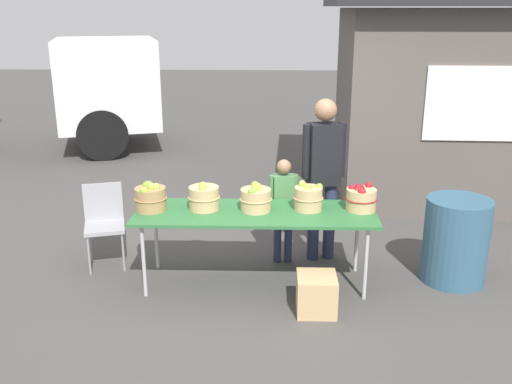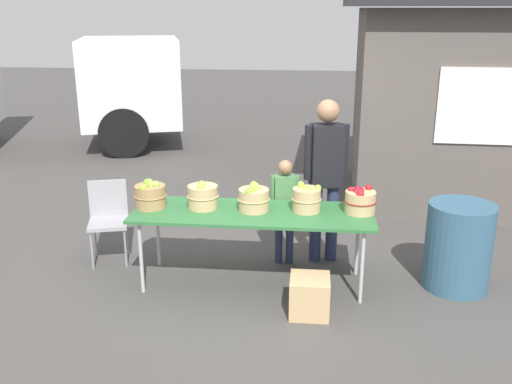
{
  "view_description": "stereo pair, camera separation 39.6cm",
  "coord_description": "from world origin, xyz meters",
  "px_view_note": "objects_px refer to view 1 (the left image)",
  "views": [
    {
      "loc": [
        0.15,
        -5.11,
        2.61
      ],
      "look_at": [
        0.0,
        0.3,
        0.85
      ],
      "focal_mm": 39.99,
      "sensor_mm": 36.0,
      "label": 1
    },
    {
      "loc": [
        0.55,
        -5.08,
        2.61
      ],
      "look_at": [
        0.0,
        0.3,
        0.85
      ],
      "focal_mm": 39.99,
      "sensor_mm": 36.0,
      "label": 2
    }
  ],
  "objects_px": {
    "folding_chair": "(104,219)",
    "trash_barrel": "(456,240)",
    "apple_basket_green_0": "(151,198)",
    "apple_basket_green_3": "(308,197)",
    "market_table": "(255,216)",
    "apple_basket_green_2": "(256,199)",
    "produce_crate": "(316,294)",
    "apple_basket_green_1": "(204,197)",
    "child_customer": "(283,203)",
    "vendor_adult": "(323,168)",
    "apple_basket_red_0": "(361,198)"
  },
  "relations": [
    {
      "from": "apple_basket_green_2",
      "to": "child_customer",
      "type": "bearing_deg",
      "value": 59.62
    },
    {
      "from": "market_table",
      "to": "apple_basket_green_0",
      "type": "height_order",
      "value": "apple_basket_green_0"
    },
    {
      "from": "apple_basket_red_0",
      "to": "folding_chair",
      "type": "height_order",
      "value": "apple_basket_red_0"
    },
    {
      "from": "child_customer",
      "to": "trash_barrel",
      "type": "xyz_separation_m",
      "value": [
        1.69,
        -0.38,
        -0.24
      ]
    },
    {
      "from": "apple_basket_red_0",
      "to": "trash_barrel",
      "type": "xyz_separation_m",
      "value": [
        0.96,
        0.04,
        -0.44
      ]
    },
    {
      "from": "child_customer",
      "to": "produce_crate",
      "type": "relative_size",
      "value": 3.24
    },
    {
      "from": "apple_basket_green_1",
      "to": "produce_crate",
      "type": "bearing_deg",
      "value": -29.98
    },
    {
      "from": "apple_basket_green_0",
      "to": "apple_basket_green_1",
      "type": "xyz_separation_m",
      "value": [
        0.51,
        0.04,
        -0.0
      ]
    },
    {
      "from": "market_table",
      "to": "child_customer",
      "type": "bearing_deg",
      "value": 61.02
    },
    {
      "from": "apple_basket_green_3",
      "to": "vendor_adult",
      "type": "relative_size",
      "value": 0.16
    },
    {
      "from": "folding_chair",
      "to": "market_table",
      "type": "bearing_deg",
      "value": -29.69
    },
    {
      "from": "apple_basket_green_3",
      "to": "produce_crate",
      "type": "relative_size",
      "value": 0.82
    },
    {
      "from": "apple_basket_green_1",
      "to": "folding_chair",
      "type": "xyz_separation_m",
      "value": [
        -1.1,
        0.35,
        -0.36
      ]
    },
    {
      "from": "apple_basket_green_0",
      "to": "child_customer",
      "type": "relative_size",
      "value": 0.28
    },
    {
      "from": "apple_basket_green_2",
      "to": "produce_crate",
      "type": "bearing_deg",
      "value": -46.24
    },
    {
      "from": "apple_basket_green_0",
      "to": "child_customer",
      "type": "height_order",
      "value": "child_customer"
    },
    {
      "from": "produce_crate",
      "to": "apple_basket_green_0",
      "type": "bearing_deg",
      "value": 159.91
    },
    {
      "from": "produce_crate",
      "to": "apple_basket_green_2",
      "type": "bearing_deg",
      "value": 133.76
    },
    {
      "from": "apple_basket_red_0",
      "to": "apple_basket_green_3",
      "type": "bearing_deg",
      "value": -179.01
    },
    {
      "from": "market_table",
      "to": "vendor_adult",
      "type": "distance_m",
      "value": 0.97
    },
    {
      "from": "apple_basket_red_0",
      "to": "apple_basket_green_2",
      "type": "bearing_deg",
      "value": -177.47
    },
    {
      "from": "market_table",
      "to": "child_customer",
      "type": "relative_size",
      "value": 2.03
    },
    {
      "from": "apple_basket_green_2",
      "to": "produce_crate",
      "type": "distance_m",
      "value": 1.07
    },
    {
      "from": "apple_basket_red_0",
      "to": "produce_crate",
      "type": "bearing_deg",
      "value": -125.51
    },
    {
      "from": "apple_basket_green_1",
      "to": "child_customer",
      "type": "bearing_deg",
      "value": 29.82
    },
    {
      "from": "apple_basket_green_2",
      "to": "vendor_adult",
      "type": "bearing_deg",
      "value": 39.83
    },
    {
      "from": "folding_chair",
      "to": "trash_barrel",
      "type": "xyz_separation_m",
      "value": [
        3.56,
        -0.29,
        -0.08
      ]
    },
    {
      "from": "apple_basket_green_1",
      "to": "folding_chair",
      "type": "bearing_deg",
      "value": 162.43
    },
    {
      "from": "apple_basket_green_0",
      "to": "apple_basket_green_3",
      "type": "distance_m",
      "value": 1.51
    },
    {
      "from": "vendor_adult",
      "to": "child_customer",
      "type": "height_order",
      "value": "vendor_adult"
    },
    {
      "from": "apple_basket_red_0",
      "to": "vendor_adult",
      "type": "height_order",
      "value": "vendor_adult"
    },
    {
      "from": "apple_basket_green_3",
      "to": "child_customer",
      "type": "distance_m",
      "value": 0.53
    },
    {
      "from": "apple_basket_green_3",
      "to": "apple_basket_red_0",
      "type": "relative_size",
      "value": 0.93
    },
    {
      "from": "apple_basket_green_1",
      "to": "vendor_adult",
      "type": "bearing_deg",
      "value": 24.77
    },
    {
      "from": "apple_basket_green_0",
      "to": "apple_basket_green_3",
      "type": "xyz_separation_m",
      "value": [
        1.51,
        0.05,
        0.0
      ]
    },
    {
      "from": "produce_crate",
      "to": "child_customer",
      "type": "bearing_deg",
      "value": 105.08
    },
    {
      "from": "apple_basket_green_2",
      "to": "trash_barrel",
      "type": "xyz_separation_m",
      "value": [
        1.97,
        0.09,
        -0.45
      ]
    },
    {
      "from": "market_table",
      "to": "apple_basket_red_0",
      "type": "height_order",
      "value": "apple_basket_red_0"
    },
    {
      "from": "apple_basket_green_0",
      "to": "vendor_adult",
      "type": "xyz_separation_m",
      "value": [
        1.7,
        0.58,
        0.15
      ]
    },
    {
      "from": "market_table",
      "to": "trash_barrel",
      "type": "bearing_deg",
      "value": 3.59
    },
    {
      "from": "apple_basket_green_2",
      "to": "folding_chair",
      "type": "xyz_separation_m",
      "value": [
        -1.59,
        0.37,
        -0.36
      ]
    },
    {
      "from": "apple_basket_green_2",
      "to": "produce_crate",
      "type": "relative_size",
      "value": 0.89
    },
    {
      "from": "apple_basket_green_1",
      "to": "child_customer",
      "type": "distance_m",
      "value": 0.91
    },
    {
      "from": "apple_basket_green_1",
      "to": "folding_chair",
      "type": "distance_m",
      "value": 1.21
    },
    {
      "from": "apple_basket_green_0",
      "to": "trash_barrel",
      "type": "relative_size",
      "value": 0.37
    },
    {
      "from": "apple_basket_green_1",
      "to": "vendor_adult",
      "type": "xyz_separation_m",
      "value": [
        1.19,
        0.55,
        0.15
      ]
    },
    {
      "from": "child_customer",
      "to": "folding_chair",
      "type": "height_order",
      "value": "child_customer"
    },
    {
      "from": "folding_chair",
      "to": "trash_barrel",
      "type": "bearing_deg",
      "value": -19.85
    },
    {
      "from": "apple_basket_green_1",
      "to": "trash_barrel",
      "type": "xyz_separation_m",
      "value": [
        2.47,
        0.06,
        -0.45
      ]
    },
    {
      "from": "apple_basket_green_0",
      "to": "produce_crate",
      "type": "bearing_deg",
      "value": -20.09
    }
  ]
}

